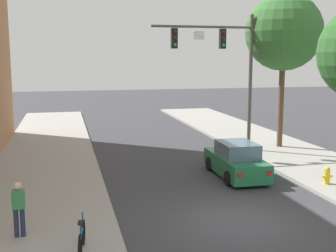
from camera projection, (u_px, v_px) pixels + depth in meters
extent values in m
plane|color=#38383D|center=(239.00, 220.00, 14.39)|extent=(120.00, 120.00, 0.00)
cube|color=#99968E|center=(35.00, 236.00, 12.88)|extent=(5.00, 60.00, 0.15)
cylinder|color=#514C47|center=(250.00, 84.00, 24.17)|extent=(0.20, 0.20, 7.50)
cylinder|color=#514C47|center=(203.00, 27.00, 23.05)|extent=(5.61, 0.14, 0.14)
cube|color=black|center=(223.00, 39.00, 23.41)|extent=(0.32, 0.28, 1.05)
sphere|color=#2D2823|center=(224.00, 32.00, 23.21)|extent=(0.18, 0.18, 0.18)
sphere|color=#2D2823|center=(224.00, 39.00, 23.26)|extent=(0.18, 0.18, 0.18)
sphere|color=green|center=(223.00, 45.00, 23.31)|extent=(0.18, 0.18, 0.18)
cube|color=black|center=(174.00, 38.00, 22.79)|extent=(0.32, 0.28, 1.05)
sphere|color=#2D2823|center=(175.00, 32.00, 22.59)|extent=(0.18, 0.18, 0.18)
sphere|color=#2D2823|center=(175.00, 38.00, 22.64)|extent=(0.18, 0.18, 0.18)
sphere|color=green|center=(175.00, 45.00, 22.69)|extent=(0.18, 0.18, 0.18)
cube|color=white|center=(199.00, 35.00, 23.05)|extent=(0.60, 0.03, 0.44)
cube|color=#1E663D|center=(236.00, 164.00, 19.60)|extent=(1.79, 4.24, 0.80)
cube|color=slate|center=(237.00, 149.00, 19.34)|extent=(1.54, 2.03, 0.64)
cylinder|color=black|center=(210.00, 164.00, 20.72)|extent=(0.23, 0.64, 0.64)
cylinder|color=black|center=(242.00, 162.00, 21.06)|extent=(0.23, 0.64, 0.64)
cylinder|color=black|center=(229.00, 178.00, 18.21)|extent=(0.23, 0.64, 0.64)
cylinder|color=black|center=(264.00, 176.00, 18.55)|extent=(0.23, 0.64, 0.64)
cube|color=red|center=(240.00, 175.00, 17.40)|extent=(0.20, 0.04, 0.14)
cube|color=red|center=(269.00, 173.00, 17.66)|extent=(0.20, 0.04, 0.14)
cylinder|color=#232847|center=(16.00, 223.00, 12.60)|extent=(0.14, 0.14, 0.85)
cylinder|color=#232847|center=(23.00, 222.00, 12.64)|extent=(0.14, 0.14, 0.85)
cube|color=#337F47|center=(18.00, 199.00, 12.51)|extent=(0.36, 0.22, 0.56)
sphere|color=beige|center=(17.00, 186.00, 12.45)|extent=(0.22, 0.22, 0.22)
torus|color=black|center=(83.00, 232.00, 12.10)|extent=(0.15, 0.72, 0.72)
torus|color=black|center=(80.00, 248.00, 11.07)|extent=(0.15, 0.72, 0.72)
cylinder|color=#194C8C|center=(82.00, 232.00, 11.55)|extent=(0.16, 0.94, 0.05)
cylinder|color=#194C8C|center=(81.00, 229.00, 11.27)|extent=(0.04, 0.04, 0.35)
cylinder|color=#194C8C|center=(83.00, 219.00, 11.93)|extent=(0.04, 0.04, 0.40)
cube|color=black|center=(80.00, 223.00, 11.24)|extent=(0.15, 0.25, 0.06)
cylinder|color=gold|center=(327.00, 177.00, 17.97)|extent=(0.24, 0.24, 0.55)
sphere|color=gold|center=(327.00, 169.00, 17.92)|extent=(0.22, 0.22, 0.22)
cylinder|color=gold|center=(323.00, 177.00, 17.93)|extent=(0.12, 0.09, 0.09)
cylinder|color=gold|center=(331.00, 176.00, 18.01)|extent=(0.12, 0.09, 0.09)
cylinder|color=brown|center=(281.00, 104.00, 25.28)|extent=(0.32, 0.32, 4.97)
sphere|color=#387033|center=(284.00, 32.00, 24.64)|extent=(4.38, 4.38, 4.38)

